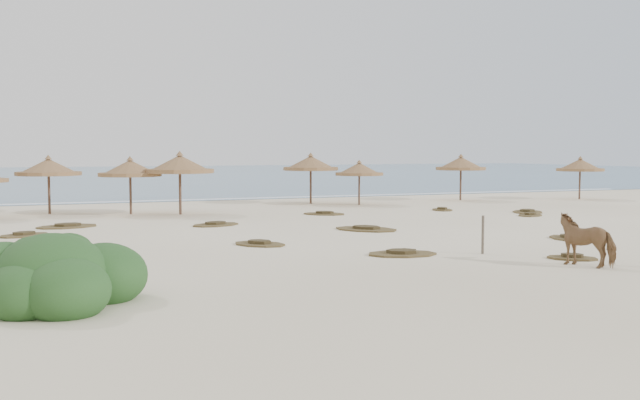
# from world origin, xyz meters

# --- Properties ---
(ground) EXTENTS (160.00, 160.00, 0.00)m
(ground) POSITION_xyz_m (0.00, 0.00, 0.00)
(ground) COLOR #F1E5C6
(ground) RESTS_ON ground
(ocean) EXTENTS (200.00, 100.00, 0.01)m
(ocean) POSITION_xyz_m (0.00, 75.00, 0.00)
(ocean) COLOR #275576
(ocean) RESTS_ON ground
(foam_line) EXTENTS (70.00, 0.60, 0.01)m
(foam_line) POSITION_xyz_m (0.00, 26.00, 0.00)
(foam_line) COLOR white
(foam_line) RESTS_ON ground
(palapa_1) EXTENTS (3.72, 3.72, 2.94)m
(palapa_1) POSITION_xyz_m (-7.70, 18.84, 2.28)
(palapa_1) COLOR brown
(palapa_1) RESTS_ON ground
(palapa_2) EXTENTS (3.67, 3.67, 3.13)m
(palapa_2) POSITION_xyz_m (-1.72, 16.17, 2.43)
(palapa_2) COLOR brown
(palapa_2) RESTS_ON ground
(palapa_3) EXTENTS (3.72, 3.72, 2.88)m
(palapa_3) POSITION_xyz_m (-3.98, 17.16, 2.23)
(palapa_3) COLOR brown
(palapa_3) RESTS_ON ground
(palapa_4) EXTENTS (3.06, 3.06, 2.61)m
(palapa_4) POSITION_xyz_m (9.11, 18.57, 2.03)
(palapa_4) COLOR brown
(palapa_4) RESTS_ON ground
(palapa_5) EXTENTS (3.68, 3.68, 3.03)m
(palapa_5) POSITION_xyz_m (6.80, 20.40, 2.35)
(palapa_5) COLOR brown
(palapa_5) RESTS_ON ground
(palapa_6) EXTENTS (3.78, 3.78, 2.94)m
(palapa_6) POSITION_xyz_m (16.62, 19.54, 2.28)
(palapa_6) COLOR brown
(palapa_6) RESTS_ON ground
(palapa_7) EXTENTS (3.77, 3.77, 2.79)m
(palapa_7) POSITION_xyz_m (24.32, 17.53, 2.16)
(palapa_7) COLOR brown
(palapa_7) RESTS_ON ground
(horse) EXTENTS (1.46, 1.85, 1.42)m
(horse) POSITION_xyz_m (5.63, -3.59, 0.71)
(horse) COLOR #8B603F
(horse) RESTS_ON ground
(fence_post_far) EXTENTS (0.11, 0.11, 1.18)m
(fence_post_far) POSITION_xyz_m (4.27, -0.67, 0.59)
(fence_post_far) COLOR brown
(fence_post_far) RESTS_ON ground
(bush) EXTENTS (3.85, 3.39, 1.72)m
(bush) POSITION_xyz_m (-8.07, -3.56, 0.57)
(bush) COLOR #275122
(bush) RESTS_ON ground
(scrub_1) EXTENTS (2.47, 1.70, 0.16)m
(scrub_1) POSITION_xyz_m (-9.08, 3.69, 0.05)
(scrub_1) COLOR brown
(scrub_1) RESTS_ON ground
(scrub_2) EXTENTS (2.13, 2.26, 0.16)m
(scrub_2) POSITION_xyz_m (-1.44, 3.82, 0.05)
(scrub_2) COLOR brown
(scrub_2) RESTS_ON ground
(scrub_3) EXTENTS (2.94, 3.11, 0.16)m
(scrub_3) POSITION_xyz_m (3.80, 6.56, 0.05)
(scrub_3) COLOR brown
(scrub_3) RESTS_ON ground
(scrub_4) EXTENTS (1.53, 2.07, 0.16)m
(scrub_4) POSITION_xyz_m (9.25, 1.18, 0.05)
(scrub_4) COLOR brown
(scrub_4) RESTS_ON ground
(scrub_5) EXTENTS (2.52, 2.69, 0.16)m
(scrub_5) POSITION_xyz_m (14.85, 10.66, 0.05)
(scrub_5) COLOR brown
(scrub_5) RESTS_ON ground
(scrub_6) EXTENTS (2.78, 2.15, 0.16)m
(scrub_6) POSITION_xyz_m (-7.16, 12.04, 0.05)
(scrub_6) COLOR brown
(scrub_6) RESTS_ON ground
(scrub_7) EXTENTS (2.50, 2.38, 0.16)m
(scrub_7) POSITION_xyz_m (4.84, 13.48, 0.05)
(scrub_7) COLOR brown
(scrub_7) RESTS_ON ground
(scrub_9) EXTENTS (2.39, 1.83, 0.16)m
(scrub_9) POSITION_xyz_m (1.89, 0.06, 0.05)
(scrub_9) COLOR brown
(scrub_9) RESTS_ON ground
(scrub_10) EXTENTS (1.44, 1.81, 0.16)m
(scrub_10) POSITION_xyz_m (11.52, 13.42, 0.05)
(scrub_10) COLOR brown
(scrub_10) RESTS_ON ground
(scrub_11) EXTENTS (2.28, 2.09, 0.16)m
(scrub_11) POSITION_xyz_m (-7.88, 0.17, 0.05)
(scrub_11) COLOR brown
(scrub_11) RESTS_ON ground
(scrub_12) EXTENTS (1.69, 1.64, 0.16)m
(scrub_12) POSITION_xyz_m (6.08, -2.52, 0.05)
(scrub_12) COLOR brown
(scrub_12) RESTS_ON ground
(scrub_13) EXTENTS (2.52, 2.11, 0.16)m
(scrub_13) POSITION_xyz_m (-1.33, 10.46, 0.05)
(scrub_13) COLOR brown
(scrub_13) RESTS_ON ground
(scrub_14) EXTENTS (1.94, 1.81, 0.16)m
(scrub_14) POSITION_xyz_m (13.79, 9.13, 0.05)
(scrub_14) COLOR brown
(scrub_14) RESTS_ON ground
(scrub_15) EXTENTS (2.26, 2.01, 0.16)m
(scrub_15) POSITION_xyz_m (-8.77, 9.44, 0.05)
(scrub_15) COLOR brown
(scrub_15) RESTS_ON ground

